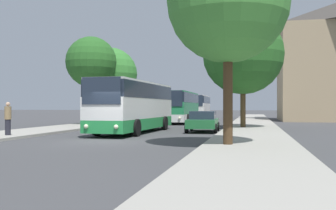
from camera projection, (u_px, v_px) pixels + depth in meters
ground_plane at (106, 142)px, 19.30m from camera, size 300.00×300.00×0.00m
sidewalk_right at (251, 143)px, 17.81m from camera, size 4.00×120.00×0.15m
bus_front at (134, 106)px, 25.88m from camera, size 2.98×10.88×3.31m
bus_middle at (180, 106)px, 40.96m from camera, size 3.00×11.42×3.19m
bus_rear at (198, 106)px, 56.38m from camera, size 3.05×10.61×3.22m
parked_car_right_near at (203, 121)px, 26.44m from camera, size 2.16×4.27×1.40m
pedestrian_waiting_far at (8, 118)px, 21.55m from camera, size 0.36×0.36×1.82m
tree_left_near at (91, 62)px, 34.51m from camera, size 4.44×4.44×7.71m
tree_left_far at (111, 74)px, 37.66m from camera, size 5.08×5.08×7.20m
tree_right_near at (228, 2)px, 16.39m from camera, size 5.12×5.12×8.52m
tree_right_mid at (243, 54)px, 29.80m from camera, size 6.14×6.14×8.63m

